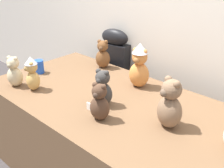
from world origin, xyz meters
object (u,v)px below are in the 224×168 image
at_px(instrument_case, 115,79).
at_px(teddy_bear_ginger, 139,66).
at_px(teddy_bear_sand, 14,72).
at_px(teddy_bear_honey, 32,74).
at_px(display_table, 112,143).
at_px(party_cup_blue, 39,67).
at_px(teddy_bear_chestnut, 103,55).
at_px(teddy_bear_cocoa, 100,103).
at_px(teddy_bear_charcoal, 102,89).
at_px(teddy_bear_mocha, 170,105).

distance_m(instrument_case, teddy_bear_ginger, 0.73).
distance_m(teddy_bear_sand, teddy_bear_honey, 0.16).
bearing_deg(display_table, party_cup_blue, -175.00).
distance_m(teddy_bear_chestnut, teddy_bear_ginger, 0.47).
relative_size(teddy_bear_ginger, teddy_bear_cocoa, 1.41).
distance_m(teddy_bear_sand, teddy_bear_ginger, 0.93).
distance_m(teddy_bear_ginger, teddy_bear_cocoa, 0.53).
distance_m(display_table, teddy_bear_cocoa, 0.54).
xyz_separation_m(teddy_bear_charcoal, teddy_bear_honey, (-0.53, -0.18, 0.01)).
distance_m(display_table, instrument_case, 0.83).
xyz_separation_m(teddy_bear_mocha, teddy_bear_cocoa, (-0.34, -0.22, -0.03)).
relative_size(instrument_case, party_cup_blue, 9.22).
height_order(display_table, teddy_bear_charcoal, teddy_bear_charcoal).
xyz_separation_m(display_table, party_cup_blue, (-0.77, -0.07, 0.42)).
height_order(display_table, party_cup_blue, party_cup_blue).
distance_m(teddy_bear_mocha, teddy_bear_cocoa, 0.41).
bearing_deg(teddy_bear_honey, teddy_bear_mocha, 44.96).
height_order(teddy_bear_charcoal, teddy_bear_cocoa, teddy_bear_charcoal).
height_order(teddy_bear_mocha, teddy_bear_chestnut, teddy_bear_mocha).
bearing_deg(teddy_bear_chestnut, teddy_bear_ginger, -35.92).
bearing_deg(teddy_bear_honey, instrument_case, 120.44).
xyz_separation_m(display_table, teddy_bear_sand, (-0.68, -0.33, 0.47)).
bearing_deg(teddy_bear_chestnut, teddy_bear_cocoa, -71.72).
distance_m(display_table, teddy_bear_honey, 0.77).
distance_m(teddy_bear_charcoal, teddy_bear_ginger, 0.38).
relative_size(teddy_bear_ginger, teddy_bear_honey, 1.32).
distance_m(instrument_case, teddy_bear_sand, 1.01).
xyz_separation_m(teddy_bear_charcoal, teddy_bear_ginger, (0.00, 0.38, 0.05)).
bearing_deg(teddy_bear_honey, party_cup_blue, 169.22).
xyz_separation_m(teddy_bear_charcoal, teddy_bear_cocoa, (0.11, -0.14, -0.01)).
relative_size(teddy_bear_charcoal, teddy_bear_mocha, 0.82).
bearing_deg(teddy_bear_sand, teddy_bear_chestnut, 49.56).
bearing_deg(teddy_bear_honey, teddy_bear_sand, -129.62).
bearing_deg(teddy_bear_sand, teddy_bear_charcoal, -3.81).
relative_size(teddy_bear_mocha, teddy_bear_sand, 1.29).
relative_size(display_table, instrument_case, 1.88).
xyz_separation_m(instrument_case, party_cup_blue, (-0.23, -0.68, 0.27)).
xyz_separation_m(teddy_bear_chestnut, teddy_bear_honey, (-0.07, -0.65, 0.01)).
relative_size(display_table, teddy_bear_ginger, 5.65).
bearing_deg(teddy_bear_cocoa, party_cup_blue, 155.58).
relative_size(teddy_bear_chestnut, teddy_bear_ginger, 0.74).
xyz_separation_m(teddy_bear_sand, teddy_bear_ginger, (0.68, 0.62, 0.05)).
relative_size(teddy_bear_cocoa, teddy_bear_honey, 0.94).
relative_size(teddy_bear_mocha, teddy_bear_cocoa, 1.27).
relative_size(teddy_bear_mocha, party_cup_blue, 2.77).
bearing_deg(teddy_bear_charcoal, teddy_bear_mocha, -2.65).
distance_m(display_table, teddy_bear_chestnut, 0.77).
relative_size(instrument_case, teddy_bear_charcoal, 4.04).
bearing_deg(teddy_bear_ginger, teddy_bear_cocoa, -90.38).
xyz_separation_m(teddy_bear_ginger, teddy_bear_honey, (-0.53, -0.57, -0.04)).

